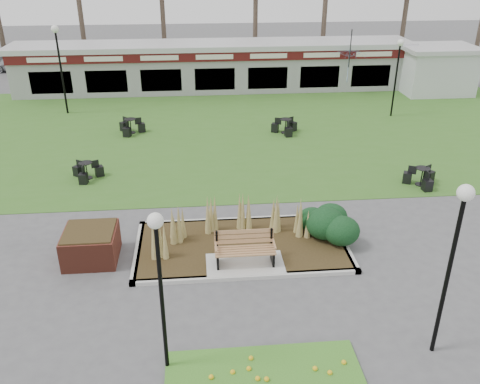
{
  "coord_description": "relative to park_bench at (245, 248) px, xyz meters",
  "views": [
    {
      "loc": [
        -1.23,
        -11.85,
        8.28
      ],
      "look_at": [
        0.02,
        2.0,
        1.49
      ],
      "focal_mm": 38.0,
      "sensor_mm": 36.0,
      "label": 1
    }
  ],
  "objects": [
    {
      "name": "car_black",
      "position": [
        -9.32,
        23.52,
        0.1
      ],
      "size": [
        4.33,
        1.93,
        1.38
      ],
      "primitive_type": "imported",
      "rotation": [
        0.0,
        0.0,
        1.46
      ],
      "color": "black",
      "rests_on": "ground"
    },
    {
      "name": "bistro_set_c",
      "position": [
        7.22,
        4.75,
        -0.34
      ],
      "size": [
        1.31,
        1.17,
        0.7
      ],
      "color": "black",
      "rests_on": "ground"
    },
    {
      "name": "lamp_post_near_left",
      "position": [
        -2.06,
        -3.75,
        2.2
      ],
      "size": [
        0.32,
        0.32,
        3.82
      ],
      "color": "black",
      "rests_on": "ground"
    },
    {
      "name": "bistro_set_b",
      "position": [
        -4.39,
        11.76,
        -0.33
      ],
      "size": [
        1.29,
        1.29,
        0.71
      ],
      "color": "black",
      "rests_on": "ground"
    },
    {
      "name": "patio_umbrella",
      "position": [
        8.0,
        17.75,
        1.16
      ],
      "size": [
        2.55,
        2.59,
        2.75
      ],
      "color": "black",
      "rests_on": "ground"
    },
    {
      "name": "park_bench",
      "position": [
        0.0,
        0.0,
        0.0
      ],
      "size": [
        1.7,
        0.66,
        0.93
      ],
      "color": "#A86D4C",
      "rests_on": "ground"
    },
    {
      "name": "lamp_post_near_right",
      "position": [
        3.9,
        -3.75,
        2.44
      ],
      "size": [
        0.34,
        0.34,
        4.15
      ],
      "color": "black",
      "rests_on": "ground"
    },
    {
      "name": "bistro_set_d",
      "position": [
        3.08,
        11.08,
        -0.33
      ],
      "size": [
        1.32,
        1.22,
        0.71
      ],
      "color": "black",
      "rests_on": "ground"
    },
    {
      "name": "bistro_set_a",
      "position": [
        -5.56,
        6.52,
        -0.35
      ],
      "size": [
        1.25,
        1.15,
        0.67
      ],
      "color": "black",
      "rests_on": "ground"
    },
    {
      "name": "car_silver",
      "position": [
        -14.18,
        26.37,
        0.06
      ],
      "size": [
        4.06,
        2.23,
        1.31
      ],
      "primitive_type": "imported",
      "rotation": [
        0.0,
        0.0,
        1.76
      ],
      "color": "#B0B0B5",
      "rests_on": "ground"
    },
    {
      "name": "lawn",
      "position": [
        0.0,
        11.75,
        -0.58
      ],
      "size": [
        34.0,
        16.0,
        0.02
      ],
      "primitive_type": "cube",
      "color": "#396C22",
      "rests_on": "ground"
    },
    {
      "name": "planting_bed",
      "position": [
        1.27,
        1.1,
        -0.22
      ],
      "size": [
        6.75,
        3.4,
        1.27
      ],
      "color": "#322614",
      "rests_on": "ground"
    },
    {
      "name": "ground",
      "position": [
        0.0,
        -0.25,
        -0.59
      ],
      "size": [
        100.0,
        100.0,
        0.0
      ],
      "primitive_type": "plane",
      "color": "#515154",
      "rests_on": "ground"
    },
    {
      "name": "food_pavilion",
      "position": [
        0.0,
        19.71,
        0.89
      ],
      "size": [
        24.6,
        3.4,
        2.9
      ],
      "color": "#969699",
      "rests_on": "ground"
    },
    {
      "name": "brick_planter",
      "position": [
        -4.4,
        0.75,
        -0.11
      ],
      "size": [
        1.5,
        1.5,
        0.95
      ],
      "color": "brown",
      "rests_on": "ground"
    },
    {
      "name": "lamp_post_far_left",
      "position": [
        -8.18,
        15.37,
        2.78
      ],
      "size": [
        0.38,
        0.38,
        4.62
      ],
      "color": "black",
      "rests_on": "ground"
    },
    {
      "name": "service_hut",
      "position": [
        13.5,
        17.75,
        0.86
      ],
      "size": [
        4.4,
        3.4,
        2.83
      ],
      "color": "silver",
      "rests_on": "ground"
    },
    {
      "name": "lamp_post_mid_right",
      "position": [
        9.18,
        13.29,
        2.33
      ],
      "size": [
        0.33,
        0.33,
        4.01
      ],
      "color": "black",
      "rests_on": "ground"
    }
  ]
}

